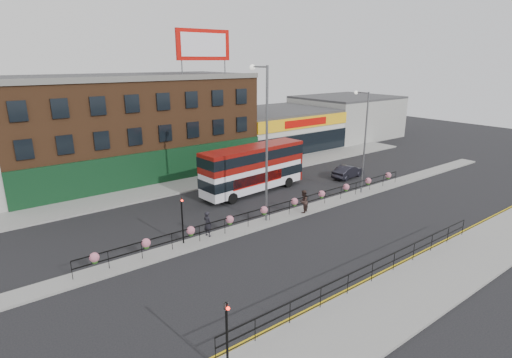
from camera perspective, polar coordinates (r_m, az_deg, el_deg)
ground at (r=30.99m, az=3.37°, el=-5.71°), size 120.00×120.00×0.00m
south_pavement at (r=24.13m, az=22.78°, el=-13.82°), size 60.00×4.00×0.15m
north_pavement at (r=40.28m, az=-7.77°, el=-0.37°), size 60.00×4.00×0.15m
median at (r=30.96m, az=3.38°, el=-5.58°), size 60.00×1.60×0.15m
yellow_line_inner at (r=25.18m, az=18.19°, el=-12.16°), size 60.00×0.10×0.01m
yellow_line_outer at (r=25.09m, az=18.53°, el=-12.30°), size 60.00×0.10×0.01m
brick_building at (r=44.66m, az=-17.67°, el=7.35°), size 25.00×12.21×10.30m
supermarket at (r=54.94m, az=2.64°, el=7.12°), size 15.00×12.25×5.30m
warehouse_east at (r=65.27m, az=12.72°, el=8.71°), size 14.50×12.00×6.30m
billboard at (r=42.38m, az=-7.52°, el=18.45°), size 6.00×0.29×4.40m
median_railing at (r=30.60m, az=3.41°, el=-3.90°), size 30.04×0.56×1.23m
south_railing at (r=23.06m, az=16.31°, el=-12.09°), size 20.04×0.05×1.12m
double_decker_bus at (r=36.38m, az=-0.31°, el=2.13°), size 10.80×3.37×4.30m
car at (r=42.40m, az=13.01°, el=1.05°), size 2.40×4.36×1.32m
pedestrian_a at (r=27.58m, az=-6.93°, el=-6.36°), size 0.87×0.76×1.81m
pedestrian_b at (r=31.70m, az=6.79°, el=-3.20°), size 1.44×1.40×1.84m
lamp_column_west at (r=28.66m, az=1.19°, el=6.77°), size 0.41×1.99×11.32m
lamp_column_east at (r=36.57m, az=15.09°, el=6.22°), size 0.32×1.58×9.03m
traffic_light_south at (r=15.70m, az=-4.20°, el=-19.87°), size 0.15×0.28×3.65m
traffic_light_median at (r=26.25m, az=-10.55°, el=-4.42°), size 0.15×0.28×3.65m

